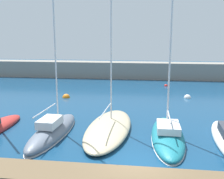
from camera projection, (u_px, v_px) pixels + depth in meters
The scene contains 8 objects.
ground_plane at pixel (136, 165), 14.66m from camera, with size 120.00×120.00×0.00m, color navy.
breakwater_seawall at pixel (144, 70), 43.11m from camera, with size 108.00×2.95×2.61m, color gray.
sailboat_slate_second at pixel (53, 130), 18.88m from camera, with size 2.30×7.85×15.73m.
sailboat_sand_third at pixel (109, 128), 19.54m from camera, with size 3.45×9.17×13.84m.
sailboat_teal_fourth at pixel (168, 135), 18.16m from camera, with size 2.24×7.90×15.72m.
mooring_buoy_orange at pixel (66, 98), 30.19m from camera, with size 0.84×0.84×0.84m, color orange.
mooring_buoy_white at pixel (187, 98), 30.04m from camera, with size 0.77×0.77×0.77m, color white.
mooring_buoy_red at pixel (166, 86), 36.92m from camera, with size 0.51×0.51×0.51m, color red.
Camera 1 is at (0.42, -13.59, 6.98)m, focal length 43.06 mm.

